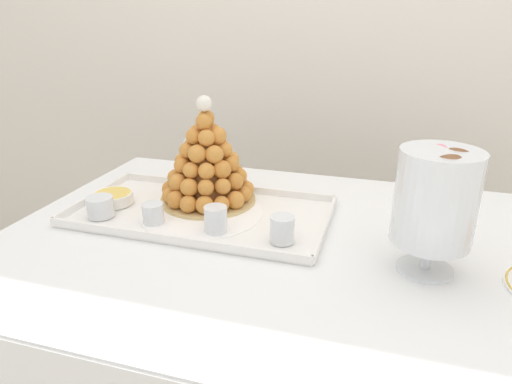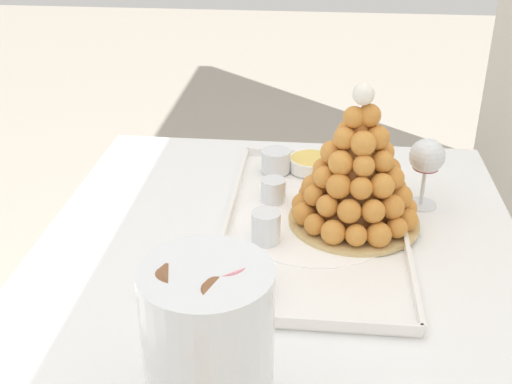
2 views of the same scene
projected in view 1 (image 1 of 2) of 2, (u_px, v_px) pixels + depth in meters
backdrop_wall at (353, 15)px, 1.62m from camera, size 4.80×0.10×2.50m
buffet_table at (293, 283)px, 1.01m from camera, size 1.30×0.87×0.80m
serving_tray at (202, 213)px, 1.09m from camera, size 0.61×0.33×0.02m
croquembouche at (207, 163)px, 1.12m from camera, size 0.24×0.24×0.27m
dessert_cup_left at (100, 207)px, 1.06m from camera, size 0.06×0.06×0.05m
dessert_cup_mid_left at (153, 214)px, 1.03m from camera, size 0.05×0.05×0.05m
dessert_cup_centre at (216, 220)px, 0.98m from camera, size 0.05×0.05×0.06m
dessert_cup_mid_right at (282, 230)px, 0.94m from camera, size 0.05×0.05×0.06m
creme_brulee_ramekin at (113, 197)px, 1.14m from camera, size 0.10×0.10×0.03m
macaron_goblet at (436, 199)px, 0.80m from camera, size 0.14×0.14×0.25m
wine_glass at (194, 149)px, 1.27m from camera, size 0.07×0.07×0.14m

